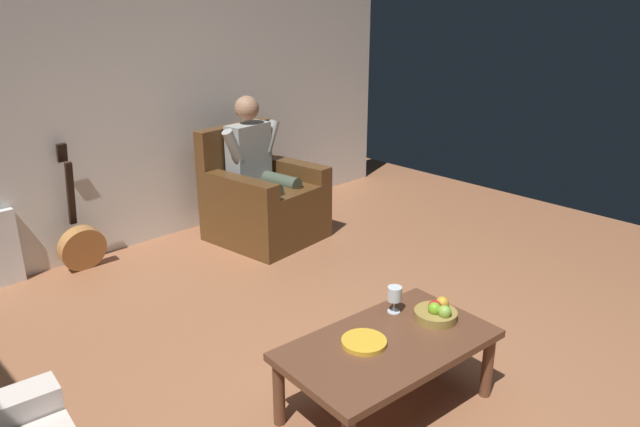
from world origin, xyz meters
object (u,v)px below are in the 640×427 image
(armchair, at_px, (262,202))
(coffee_table, at_px, (388,351))
(guitar, at_px, (81,243))
(person_seated, at_px, (260,165))
(wine_glass_near, at_px, (394,295))
(fruit_bowl, at_px, (437,313))
(decorative_dish, at_px, (364,342))

(armchair, relative_size, coffee_table, 0.86)
(armchair, height_order, guitar, guitar)
(person_seated, height_order, guitar, person_seated)
(wine_glass_near, distance_m, fruit_bowl, 0.24)
(armchair, bearing_deg, decorative_dish, 56.22)
(guitar, distance_m, decorative_dish, 2.68)
(armchair, distance_m, coffee_table, 2.49)
(decorative_dish, bearing_deg, person_seated, -116.56)
(coffee_table, distance_m, decorative_dish, 0.14)
(coffee_table, relative_size, decorative_dish, 5.01)
(coffee_table, height_order, decorative_dish, decorative_dish)
(decorative_dish, bearing_deg, fruit_bowl, 167.11)
(armchair, relative_size, wine_glass_near, 6.44)
(armchair, height_order, coffee_table, armchair)
(armchair, height_order, fruit_bowl, armchair)
(wine_glass_near, bearing_deg, person_seated, -109.71)
(coffee_table, height_order, wine_glass_near, wine_glass_near)
(wine_glass_near, bearing_deg, decorative_dish, 16.26)
(coffee_table, bearing_deg, guitar, -81.25)
(guitar, height_order, decorative_dish, guitar)
(person_seated, bearing_deg, guitar, -23.95)
(armchair, bearing_deg, fruit_bowl, 67.05)
(person_seated, bearing_deg, fruit_bowl, 67.20)
(guitar, xyz_separation_m, decorative_dish, (-0.31, 2.65, 0.19))
(coffee_table, relative_size, fruit_bowl, 4.97)
(guitar, xyz_separation_m, fruit_bowl, (-0.77, 2.76, 0.22))
(wine_glass_near, relative_size, fruit_bowl, 0.66)
(person_seated, height_order, coffee_table, person_seated)
(armchair, distance_m, decorative_dish, 2.47)
(armchair, bearing_deg, person_seated, -90.00)
(wine_glass_near, xyz_separation_m, fruit_bowl, (-0.10, 0.21, -0.06))
(person_seated, distance_m, decorative_dish, 2.50)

